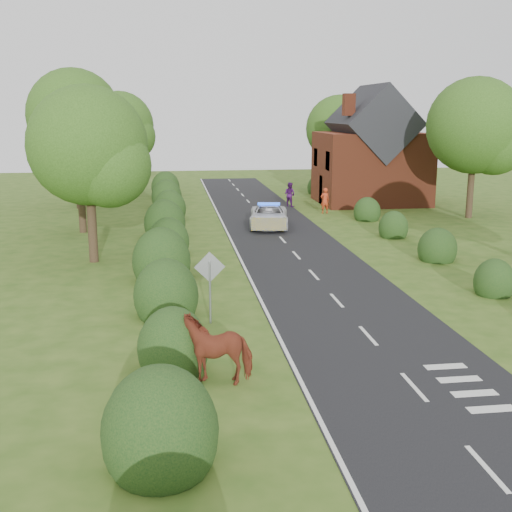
{
  "coord_description": "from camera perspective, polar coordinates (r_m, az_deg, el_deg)",
  "views": [
    {
      "loc": [
        -6.27,
        -19.08,
        7.16
      ],
      "look_at": [
        -2.8,
        6.51,
        1.3
      ],
      "focal_mm": 45.0,
      "sensor_mm": 36.0,
      "label": 1
    }
  ],
  "objects": [
    {
      "name": "road",
      "position": [
        35.38,
        2.66,
        1.12
      ],
      "size": [
        6.0,
        70.0,
        0.02
      ],
      "primitive_type": "cube",
      "color": "black",
      "rests_on": "ground"
    },
    {
      "name": "ground",
      "position": [
        21.32,
        9.94,
        -7.04
      ],
      "size": [
        120.0,
        120.0,
        0.0
      ],
      "primitive_type": "plane",
      "color": "#345819"
    },
    {
      "name": "hedgerow_right",
      "position": [
        33.56,
        15.0,
        0.99
      ],
      "size": [
        2.1,
        45.78,
        2.1
      ],
      "color": "#143515",
      "rests_on": "ground"
    },
    {
      "name": "tree_left_a",
      "position": [
        31.18,
        -14.29,
        9.05
      ],
      "size": [
        5.74,
        5.6,
        8.38
      ],
      "color": "#332316",
      "rests_on": "ground"
    },
    {
      "name": "tree_left_d",
      "position": [
        59.08,
        -11.77,
        11.05
      ],
      "size": [
        6.15,
        6.0,
        8.89
      ],
      "color": "#332316",
      "rests_on": "ground"
    },
    {
      "name": "pedestrian_red",
      "position": [
        46.05,
        6.14,
        4.92
      ],
      "size": [
        0.72,
        0.52,
        1.82
      ],
      "primitive_type": "imported",
      "rotation": [
        0.0,
        0.0,
        3.28
      ],
      "color": "#BC381B",
      "rests_on": "ground"
    },
    {
      "name": "road_sign",
      "position": [
        21.82,
        -4.13,
        -1.86
      ],
      "size": [
        1.06,
        0.08,
        2.53
      ],
      "color": "gray",
      "rests_on": "ground"
    },
    {
      "name": "police_van",
      "position": [
        40.31,
        1.14,
        3.57
      ],
      "size": [
        3.06,
        5.35,
        1.54
      ],
      "rotation": [
        0.0,
        0.0,
        -0.16
      ],
      "color": "silver",
      "rests_on": "ground"
    },
    {
      "name": "house",
      "position": [
        51.65,
        10.2,
        8.85
      ],
      "size": [
        8.0,
        7.4,
        9.17
      ],
      "color": "brown",
      "rests_on": "ground"
    },
    {
      "name": "tree_left_b",
      "position": [
        39.31,
        -15.18,
        9.27
      ],
      "size": [
        5.74,
        5.6,
        8.07
      ],
      "color": "#332316",
      "rests_on": "ground"
    },
    {
      "name": "cow",
      "position": [
        17.58,
        -3.44,
        -8.53
      ],
      "size": [
        2.22,
        1.21,
        1.56
      ],
      "primitive_type": "imported",
      "rotation": [
        0.0,
        0.0,
        -1.6
      ],
      "color": "brown",
      "rests_on": "ground"
    },
    {
      "name": "hedgerow_left",
      "position": [
        31.43,
        -7.99,
        0.89
      ],
      "size": [
        2.75,
        50.41,
        3.0
      ],
      "color": "#143515",
      "rests_on": "ground"
    },
    {
      "name": "road_markings",
      "position": [
        33.12,
        0.57,
        0.35
      ],
      "size": [
        4.96,
        70.0,
        0.01
      ],
      "color": "white",
      "rests_on": "road"
    },
    {
      "name": "tree_left_c",
      "position": [
        49.33,
        -15.52,
        11.61
      ],
      "size": [
        6.97,
        6.8,
        10.22
      ],
      "color": "#332316",
      "rests_on": "ground"
    },
    {
      "name": "pedestrian_purple",
      "position": [
        49.06,
        3.01,
        5.48
      ],
      "size": [
        1.14,
        1.14,
        1.86
      ],
      "primitive_type": "imported",
      "rotation": [
        0.0,
        0.0,
        2.38
      ],
      "color": "#451456",
      "rests_on": "ground"
    },
    {
      "name": "tree_right_b",
      "position": [
        45.8,
        19.3,
        10.56
      ],
      "size": [
        6.56,
        6.4,
        9.4
      ],
      "color": "#332316",
      "rests_on": "ground"
    },
    {
      "name": "tree_right_c",
      "position": [
        59.03,
        7.69,
        10.91
      ],
      "size": [
        6.15,
        6.0,
        8.58
      ],
      "color": "#332316",
      "rests_on": "ground"
    }
  ]
}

